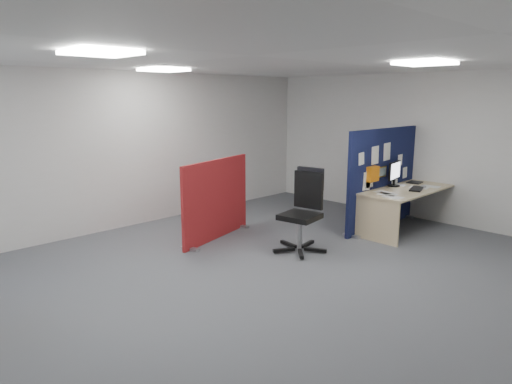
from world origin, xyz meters
TOP-DOWN VIEW (x-y plane):
  - floor at (0.00, 0.00)m, footprint 9.00×9.00m
  - ceiling at (0.00, 0.00)m, footprint 9.00×7.00m
  - wall_back at (0.00, 3.50)m, footprint 9.00×0.02m
  - wall_right at (4.50, 0.00)m, footprint 0.02×7.00m
  - ceiling_lights at (0.33, 0.67)m, footprint 4.10×4.10m
  - navy_divider at (3.47, 0.33)m, footprint 2.11×0.30m
  - main_desk at (3.58, -0.03)m, footprint 1.94×0.86m
  - monitor_main at (3.61, 0.19)m, footprint 0.49×0.21m
  - keyboard at (3.62, -0.23)m, footprint 0.48×0.31m
  - mouse at (3.84, -0.23)m, footprint 0.10×0.06m
  - paper_tray at (4.19, 0.09)m, footprint 0.31×0.26m
  - red_divider at (0.97, 1.85)m, footprint 1.67×0.50m
  - office_chair at (1.55, 0.50)m, footprint 0.80×0.79m
  - desk_papers at (3.40, -0.09)m, footprint 1.48×0.81m

SIDE VIEW (x-z plane):
  - floor at x=0.00m, z-range 0.00..0.00m
  - main_desk at x=3.58m, z-range 0.20..0.93m
  - red_divider at x=0.97m, z-range -0.01..1.28m
  - office_chair at x=1.55m, z-range 0.08..1.29m
  - desk_papers at x=3.40m, z-range 0.73..0.73m
  - paper_tray at x=4.19m, z-range 0.73..0.74m
  - keyboard at x=3.62m, z-range 0.73..0.75m
  - mouse at x=3.84m, z-range 0.73..0.76m
  - navy_divider at x=3.47m, z-range 0.00..1.74m
  - monitor_main at x=3.61m, z-range 0.75..1.19m
  - wall_back at x=0.00m, z-range 0.00..2.70m
  - wall_right at x=4.50m, z-range 0.00..2.70m
  - ceiling_lights at x=0.33m, z-range 2.65..2.69m
  - ceiling at x=0.00m, z-range 2.69..2.71m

